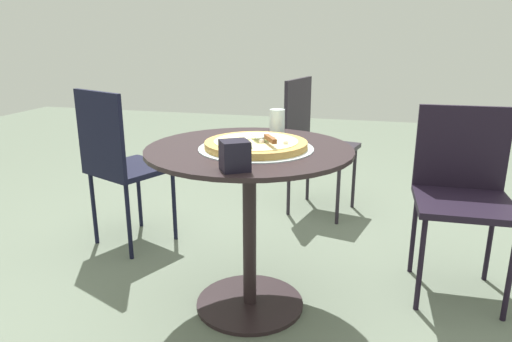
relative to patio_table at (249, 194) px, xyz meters
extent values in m
plane|color=#616C5C|center=(0.00, 0.00, -0.53)|extent=(10.00, 10.00, 0.00)
cylinder|color=black|center=(0.00, 0.00, 0.20)|extent=(0.86, 0.86, 0.02)
cylinder|color=black|center=(0.00, 0.00, -0.16)|extent=(0.06, 0.06, 0.70)
cylinder|color=black|center=(0.00, 0.00, -0.53)|extent=(0.49, 0.49, 0.02)
cylinder|color=silver|center=(0.01, 0.03, 0.21)|extent=(0.47, 0.47, 0.00)
cylinder|color=tan|center=(0.01, 0.03, 0.22)|extent=(0.42, 0.42, 0.03)
cylinder|color=beige|center=(0.01, 0.03, 0.24)|extent=(0.35, 0.35, 0.00)
sphere|color=white|center=(0.07, -0.05, 0.24)|extent=(0.01, 0.01, 0.01)
sphere|color=white|center=(0.03, 0.06, 0.25)|extent=(0.02, 0.02, 0.02)
sphere|color=#355F26|center=(0.13, -0.02, 0.25)|extent=(0.02, 0.02, 0.02)
sphere|color=#E7F1CF|center=(0.15, 0.05, 0.24)|extent=(0.02, 0.02, 0.02)
sphere|color=#F0EFC9|center=(0.02, 0.00, 0.24)|extent=(0.01, 0.01, 0.01)
sphere|color=#F7DECE|center=(0.05, 0.06, 0.25)|extent=(0.02, 0.02, 0.02)
sphere|color=#F1E6CA|center=(0.04, 0.16, 0.25)|extent=(0.02, 0.02, 0.02)
cube|color=silver|center=(-0.01, 0.06, 0.26)|extent=(0.13, 0.12, 0.00)
cube|color=brown|center=(0.08, 0.11, 0.27)|extent=(0.10, 0.07, 0.02)
cylinder|color=white|center=(-0.31, 0.05, 0.26)|extent=(0.07, 0.07, 0.11)
cube|color=black|center=(0.34, 0.04, 0.26)|extent=(0.12, 0.13, 0.10)
cube|color=black|center=(-0.49, -0.84, -0.08)|extent=(0.51, 0.51, 0.03)
cube|color=black|center=(-0.33, -0.91, 0.15)|extent=(0.18, 0.36, 0.44)
cylinder|color=black|center=(-0.71, -0.92, -0.32)|extent=(0.02, 0.02, 0.44)
cylinder|color=black|center=(-0.58, -0.62, -0.32)|extent=(0.02, 0.02, 0.44)
cylinder|color=black|center=(-0.41, -1.05, -0.32)|extent=(0.02, 0.02, 0.44)
cylinder|color=black|center=(-0.28, -0.75, -0.32)|extent=(0.02, 0.02, 0.44)
cube|color=black|center=(-0.34, 0.91, -0.08)|extent=(0.43, 0.43, 0.03)
cube|color=black|center=(-0.53, 0.91, 0.14)|extent=(0.03, 0.42, 0.40)
cylinder|color=black|center=(-0.16, 1.09, -0.31)|extent=(0.02, 0.02, 0.44)
cylinder|color=black|center=(-0.15, 0.73, -0.31)|extent=(0.02, 0.02, 0.44)
cylinder|color=black|center=(-0.52, 1.09, -0.31)|extent=(0.02, 0.02, 0.44)
cylinder|color=black|center=(-0.51, 0.73, -0.31)|extent=(0.02, 0.02, 0.44)
cube|color=#251F27|center=(-1.27, 0.17, -0.08)|extent=(0.49, 0.49, 0.03)
cube|color=#251F27|center=(-1.31, -0.02, 0.15)|extent=(0.40, 0.12, 0.44)
cylinder|color=#251F27|center=(-1.40, 0.38, -0.32)|extent=(0.02, 0.02, 0.44)
cylinder|color=#251F27|center=(-1.06, 0.30, -0.32)|extent=(0.02, 0.02, 0.44)
cylinder|color=#251F27|center=(-1.48, 0.04, -0.32)|extent=(0.02, 0.02, 0.44)
cylinder|color=#251F27|center=(-1.14, -0.04, -0.32)|extent=(0.02, 0.02, 0.44)
camera|label=1|loc=(1.81, 0.50, 0.66)|focal=32.68mm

